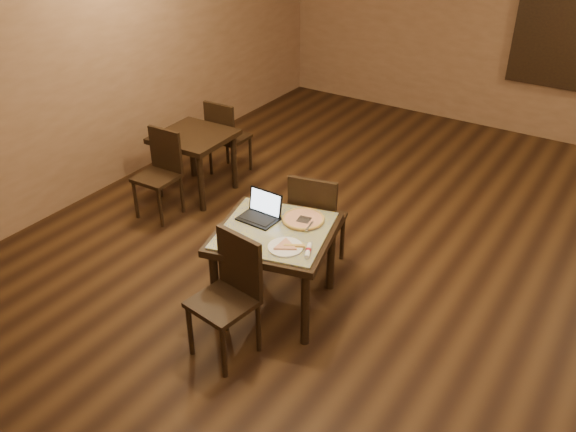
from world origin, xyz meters
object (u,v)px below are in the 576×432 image
Objects in this scene: chair_main_near at (231,289)px; pizza_pan at (303,220)px; other_table_b_chair_far at (225,134)px; laptop at (262,211)px; other_table_b_chair_near at (161,168)px; tiled_table at (275,240)px; chair_main_far at (315,218)px; other_table_b at (194,144)px.

pizza_pan is at bearing 90.80° from chair_main_near.
other_table_b_chair_far is (-1.91, 2.37, -0.04)m from chair_main_near.
laptop reaches higher than other_table_b_chair_near.
chair_main_far reaches higher than tiled_table.
tiled_table is at bearing -21.56° from other_table_b_chair_near.
other_table_b_chair_near reaches higher than other_table_b.
other_table_b is 0.55m from other_table_b_chair_far.
other_table_b_chair_far is at bearing 143.10° from pizza_pan.
chair_main_far is 0.61m from laptop.
other_table_b is (-2.02, 0.97, -0.17)m from pizza_pan.
pizza_pan is 0.36× the size of other_table_b_chair_far.
laptop reaches higher than tiled_table.
chair_main_near is 2.64m from other_table_b.
chair_main_far is 1.27× the size of other_table_b.
tiled_table is 0.62m from chair_main_far.
chair_main_far is (0.02, 0.61, -0.09)m from tiled_table.
other_table_b_chair_near and other_table_b_chair_far have the same top height.
chair_main_near is 1.07× the size of other_table_b_chair_far.
chair_main_far is at bearing 147.08° from other_table_b_chair_far.
other_table_b_chair_near is (-1.91, 1.28, -0.04)m from chair_main_near.
laptop is 0.35× the size of other_table_b_chair_far.
chair_main_far reaches higher than pizza_pan.
tiled_table is 1.11× the size of chair_main_far.
laptop is at bearing -20.65° from other_table_b_chair_near.
laptop is (-0.22, -0.51, 0.25)m from chair_main_far.
chair_main_near is (0.01, -0.61, -0.10)m from tiled_table.
other_table_b_chair_near reaches higher than tiled_table.
pizza_pan is (0.11, 0.85, 0.21)m from chair_main_near.
tiled_table is 2.59m from other_table_b_chair_far.
other_table_b_chair_far is at bearing -43.67° from chair_main_far.
other_table_b_chair_far is (-1.70, 1.65, -0.30)m from laptop.
pizza_pan is at bearing -14.16° from other_table_b_chair_near.
laptop is 1.82m from other_table_b_chair_near.
other_table_b_chair_far is (-2.02, 1.51, -0.24)m from pizza_pan.
chair_main_near reaches higher than pizza_pan.
other_table_b_chair_far is at bearing 137.00° from laptop.
other_table_b is at bearing -30.22° from chair_main_far.
other_table_b_chair_near is at bearing -14.58° from chair_main_far.
pizza_pan is 2.53m from other_table_b_chair_far.
chair_main_far is 0.43m from pizza_pan.
other_table_b_chair_far is (-1.92, 1.14, -0.04)m from chair_main_far.
tiled_table is at bearing 135.06° from other_table_b_chair_far.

